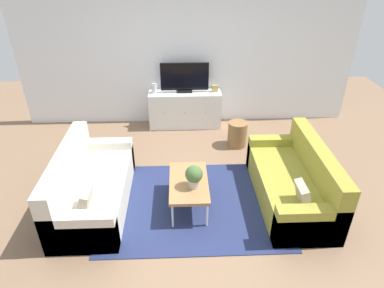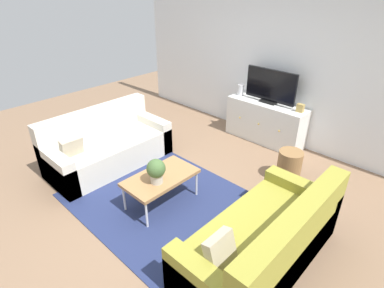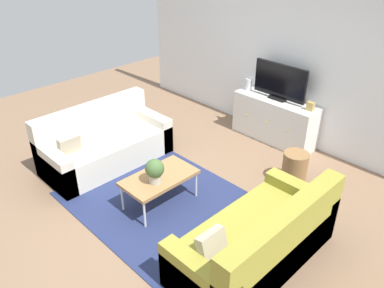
{
  "view_description": "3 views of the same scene",
  "coord_description": "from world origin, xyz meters",
  "px_view_note": "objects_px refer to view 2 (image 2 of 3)",
  "views": [
    {
      "loc": [
        -0.17,
        -3.82,
        3.15
      ],
      "look_at": [
        0.0,
        0.33,
        0.7
      ],
      "focal_mm": 31.62,
      "sensor_mm": 36.0,
      "label": 1
    },
    {
      "loc": [
        2.42,
        -2.21,
        2.6
      ],
      "look_at": [
        0.0,
        0.33,
        0.7
      ],
      "focal_mm": 28.83,
      "sensor_mm": 36.0,
      "label": 2
    },
    {
      "loc": [
        3.04,
        -2.65,
        3.11
      ],
      "look_at": [
        0.0,
        0.33,
        0.7
      ],
      "focal_mm": 36.28,
      "sensor_mm": 36.0,
      "label": 3
    }
  ],
  "objects_px": {
    "potted_plant": "(156,170)",
    "mantel_clock": "(300,108)",
    "flat_screen_tv": "(271,87)",
    "couch_left_side": "(106,147)",
    "tv_console": "(266,122)",
    "glass_vase": "(241,90)",
    "couch_right_side": "(267,244)",
    "coffee_table": "(161,178)",
    "wicker_basket": "(289,166)"
  },
  "relations": [
    {
      "from": "potted_plant",
      "to": "glass_vase",
      "type": "bearing_deg",
      "value": 103.96
    },
    {
      "from": "coffee_table",
      "to": "potted_plant",
      "type": "height_order",
      "value": "potted_plant"
    },
    {
      "from": "couch_right_side",
      "to": "tv_console",
      "type": "bearing_deg",
      "value": 122.25
    },
    {
      "from": "couch_right_side",
      "to": "potted_plant",
      "type": "xyz_separation_m",
      "value": [
        -1.44,
        -0.18,
        0.31
      ]
    },
    {
      "from": "mantel_clock",
      "to": "wicker_basket",
      "type": "bearing_deg",
      "value": -67.58
    },
    {
      "from": "couch_left_side",
      "to": "glass_vase",
      "type": "bearing_deg",
      "value": 71.41
    },
    {
      "from": "tv_console",
      "to": "wicker_basket",
      "type": "distance_m",
      "value": 1.24
    },
    {
      "from": "flat_screen_tv",
      "to": "glass_vase",
      "type": "relative_size",
      "value": 4.64
    },
    {
      "from": "flat_screen_tv",
      "to": "glass_vase",
      "type": "height_order",
      "value": "flat_screen_tv"
    },
    {
      "from": "tv_console",
      "to": "glass_vase",
      "type": "bearing_deg",
      "value": 180.0
    },
    {
      "from": "couch_right_side",
      "to": "flat_screen_tv",
      "type": "bearing_deg",
      "value": 122.04
    },
    {
      "from": "couch_left_side",
      "to": "tv_console",
      "type": "relative_size",
      "value": 1.32
    },
    {
      "from": "coffee_table",
      "to": "potted_plant",
      "type": "xyz_separation_m",
      "value": [
        0.06,
        -0.12,
        0.21
      ]
    },
    {
      "from": "potted_plant",
      "to": "mantel_clock",
      "type": "relative_size",
      "value": 2.39
    },
    {
      "from": "glass_vase",
      "to": "wicker_basket",
      "type": "height_order",
      "value": "glass_vase"
    },
    {
      "from": "couch_right_side",
      "to": "wicker_basket",
      "type": "distance_m",
      "value": 1.65
    },
    {
      "from": "couch_left_side",
      "to": "coffee_table",
      "type": "relative_size",
      "value": 1.99
    },
    {
      "from": "couch_left_side",
      "to": "potted_plant",
      "type": "xyz_separation_m",
      "value": [
        1.43,
        -0.18,
        0.31
      ]
    },
    {
      "from": "couch_right_side",
      "to": "coffee_table",
      "type": "height_order",
      "value": "couch_right_side"
    },
    {
      "from": "mantel_clock",
      "to": "wicker_basket",
      "type": "xyz_separation_m",
      "value": [
        0.34,
        -0.83,
        -0.55
      ]
    },
    {
      "from": "tv_console",
      "to": "flat_screen_tv",
      "type": "xyz_separation_m",
      "value": [
        0.0,
        0.02,
        0.64
      ]
    },
    {
      "from": "tv_console",
      "to": "flat_screen_tv",
      "type": "height_order",
      "value": "flat_screen_tv"
    },
    {
      "from": "mantel_clock",
      "to": "couch_right_side",
      "type": "bearing_deg",
      "value": -68.8
    },
    {
      "from": "couch_left_side",
      "to": "coffee_table",
      "type": "xyz_separation_m",
      "value": [
        1.37,
        -0.07,
        0.1
      ]
    },
    {
      "from": "coffee_table",
      "to": "couch_right_side",
      "type": "bearing_deg",
      "value": 2.61
    },
    {
      "from": "coffee_table",
      "to": "mantel_clock",
      "type": "bearing_deg",
      "value": 76.63
    },
    {
      "from": "couch_left_side",
      "to": "glass_vase",
      "type": "relative_size",
      "value": 9.39
    },
    {
      "from": "mantel_clock",
      "to": "couch_left_side",
      "type": "bearing_deg",
      "value": -129.45
    },
    {
      "from": "coffee_table",
      "to": "glass_vase",
      "type": "relative_size",
      "value": 4.72
    },
    {
      "from": "couch_right_side",
      "to": "mantel_clock",
      "type": "distance_m",
      "value": 2.59
    },
    {
      "from": "mantel_clock",
      "to": "wicker_basket",
      "type": "relative_size",
      "value": 0.28
    },
    {
      "from": "flat_screen_tv",
      "to": "glass_vase",
      "type": "distance_m",
      "value": 0.61
    },
    {
      "from": "coffee_table",
      "to": "wicker_basket",
      "type": "bearing_deg",
      "value": 60.25
    },
    {
      "from": "couch_left_side",
      "to": "couch_right_side",
      "type": "distance_m",
      "value": 2.87
    },
    {
      "from": "potted_plant",
      "to": "mantel_clock",
      "type": "xyz_separation_m",
      "value": [
        0.52,
        2.56,
        0.19
      ]
    },
    {
      "from": "potted_plant",
      "to": "flat_screen_tv",
      "type": "bearing_deg",
      "value": 91.3
    },
    {
      "from": "flat_screen_tv",
      "to": "potted_plant",
      "type": "bearing_deg",
      "value": -88.7
    },
    {
      "from": "couch_left_side",
      "to": "mantel_clock",
      "type": "distance_m",
      "value": 3.11
    },
    {
      "from": "couch_right_side",
      "to": "glass_vase",
      "type": "xyz_separation_m",
      "value": [
        -2.08,
        2.37,
        0.53
      ]
    },
    {
      "from": "couch_left_side",
      "to": "potted_plant",
      "type": "distance_m",
      "value": 1.48
    },
    {
      "from": "couch_right_side",
      "to": "coffee_table",
      "type": "distance_m",
      "value": 1.51
    },
    {
      "from": "coffee_table",
      "to": "glass_vase",
      "type": "height_order",
      "value": "glass_vase"
    },
    {
      "from": "couch_right_side",
      "to": "tv_console",
      "type": "xyz_separation_m",
      "value": [
        -1.5,
        2.37,
        0.07
      ]
    },
    {
      "from": "couch_left_side",
      "to": "glass_vase",
      "type": "height_order",
      "value": "glass_vase"
    },
    {
      "from": "flat_screen_tv",
      "to": "mantel_clock",
      "type": "distance_m",
      "value": 0.62
    },
    {
      "from": "potted_plant",
      "to": "flat_screen_tv",
      "type": "relative_size",
      "value": 0.34
    },
    {
      "from": "flat_screen_tv",
      "to": "couch_left_side",
      "type": "bearing_deg",
      "value": -119.89
    },
    {
      "from": "couch_left_side",
      "to": "flat_screen_tv",
      "type": "distance_m",
      "value": 2.85
    },
    {
      "from": "couch_left_side",
      "to": "couch_right_side",
      "type": "height_order",
      "value": "same"
    },
    {
      "from": "couch_left_side",
      "to": "tv_console",
      "type": "height_order",
      "value": "couch_left_side"
    }
  ]
}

